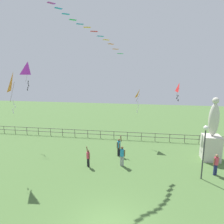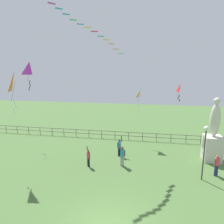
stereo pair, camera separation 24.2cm
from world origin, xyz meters
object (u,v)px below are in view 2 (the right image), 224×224
object	(u,v)px
statue_monument	(213,140)
kite_1	(180,88)
person_1	(122,154)
kite_3	(30,69)
person_3	(119,146)
lamppost	(205,141)
kite_0	(15,83)
kite_2	(141,95)
person_0	(88,157)
person_2	(217,164)

from	to	relation	value
statue_monument	kite_1	distance (m)	5.68
person_1	kite_3	distance (m)	13.52
kite_3	person_3	bearing A→B (deg)	-12.98
person_1	kite_1	xyz separation A→B (m)	(5.11, 4.87, 5.31)
person_3	kite_1	distance (m)	8.27
lamppost	person_1	size ratio (longest dim) A/B	2.04
lamppost	kite_1	xyz separation A→B (m)	(-1.06, 6.05, 3.28)
lamppost	kite_1	distance (m)	6.96
person_1	kite_0	distance (m)	10.29
statue_monument	kite_0	xyz separation A→B (m)	(-15.89, -4.51, 5.17)
kite_2	kite_0	bearing A→B (deg)	-140.05
person_0	kite_0	distance (m)	8.26
person_2	kite_1	distance (m)	7.84
kite_1	kite_2	xyz separation A→B (m)	(-3.90, 0.87, -0.88)
person_1	person_3	size ratio (longest dim) A/B	1.03
person_0	person_3	distance (m)	3.49
person_1	person_2	bearing A→B (deg)	-3.00
statue_monument	kite_0	distance (m)	17.30
lamppost	kite_0	size ratio (longest dim) A/B	1.29
person_3	kite_2	world-z (taller)	kite_2
person_1	kite_2	size ratio (longest dim) A/B	0.79
kite_0	kite_1	bearing A→B (deg)	27.60
person_1	person_2	xyz separation A→B (m)	(7.39, -0.39, -0.05)
person_1	kite_3	size ratio (longest dim) A/B	0.68
kite_0	kite_1	xyz separation A→B (m)	(13.14, 6.87, -0.79)
kite_1	kite_3	size ratio (longest dim) A/B	0.61
kite_2	kite_3	bearing A→B (deg)	-173.23
kite_0	person_2	bearing A→B (deg)	5.97
lamppost	person_2	size ratio (longest dim) A/B	2.44
statue_monument	kite_3	world-z (taller)	kite_3
lamppost	person_1	world-z (taller)	lamppost
kite_1	kite_3	bearing A→B (deg)	-178.07
kite_3	kite_2	bearing A→B (deg)	6.77
person_3	person_1	bearing A→B (deg)	-75.39
statue_monument	person_0	bearing A→B (deg)	-163.54
lamppost	person_2	world-z (taller)	lamppost
lamppost	person_1	distance (m)	6.60
lamppost	kite_1	bearing A→B (deg)	99.93
person_3	kite_1	size ratio (longest dim) A/B	1.08
person_1	kite_3	xyz separation A→B (m)	(-10.64, 4.34, 7.13)
person_0	person_3	size ratio (longest dim) A/B	0.89
person_0	person_1	world-z (taller)	person_1
lamppost	person_0	distance (m)	9.24
kite_2	kite_3	xyz separation A→B (m)	(-11.85, -1.41, 2.70)
person_0	kite_3	distance (m)	11.79
person_2	kite_3	world-z (taller)	kite_3
kite_0	kite_3	bearing A→B (deg)	112.36
person_3	kite_0	distance (m)	10.49
person_2	kite_2	size ratio (longest dim) A/B	0.66
statue_monument	kite_2	xyz separation A→B (m)	(-6.64, 3.24, 3.49)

